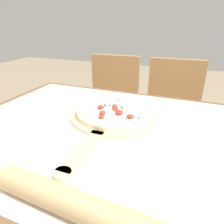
% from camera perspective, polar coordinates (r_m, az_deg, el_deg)
% --- Properties ---
extents(dining_table, '(1.13, 0.90, 0.77)m').
position_cam_1_polar(dining_table, '(0.82, -3.37, -12.55)').
color(dining_table, brown).
rests_on(dining_table, ground_plane).
extents(towel_cloth, '(1.05, 0.82, 0.00)m').
position_cam_1_polar(towel_cloth, '(0.75, -3.61, -4.68)').
color(towel_cloth, silver).
rests_on(towel_cloth, dining_table).
extents(pizza_peel, '(0.36, 0.59, 0.01)m').
position_cam_1_polar(pizza_peel, '(0.81, 0.12, -1.41)').
color(pizza_peel, '#D6B784').
rests_on(pizza_peel, towel_cloth).
extents(pizza, '(0.31, 0.31, 0.04)m').
position_cam_1_polar(pizza, '(0.82, 0.75, 0.47)').
color(pizza, beige).
rests_on(pizza, pizza_peel).
extents(rolling_pin, '(0.49, 0.08, 0.06)m').
position_cam_1_polar(rolling_pin, '(0.44, -9.65, -24.93)').
color(rolling_pin, tan).
rests_on(rolling_pin, towel_cloth).
extents(chair_left, '(0.42, 0.42, 0.90)m').
position_cam_1_polar(chair_left, '(1.60, -0.12, 1.93)').
color(chair_left, '#A37547').
rests_on(chair_left, ground_plane).
extents(chair_right, '(0.41, 0.41, 0.90)m').
position_cam_1_polar(chair_right, '(1.50, 16.42, -0.59)').
color(chair_right, '#A37547').
rests_on(chair_right, ground_plane).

